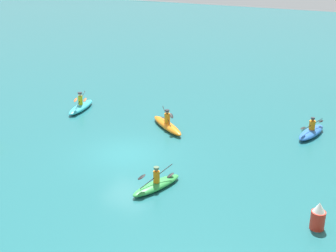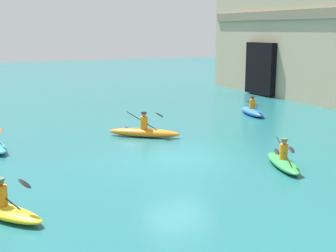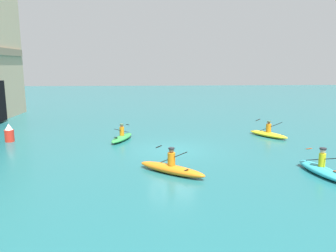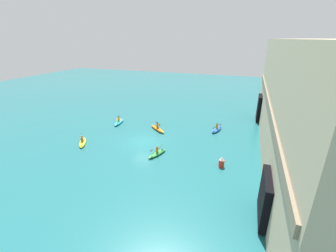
{
  "view_description": "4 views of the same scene",
  "coord_description": "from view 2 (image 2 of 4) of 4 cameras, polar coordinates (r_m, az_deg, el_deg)",
  "views": [
    {
      "loc": [
        19.36,
        11.69,
        10.58
      ],
      "look_at": [
        -1.51,
        1.67,
        1.36
      ],
      "focal_mm": 50.0,
      "sensor_mm": 36.0,
      "label": 1
    },
    {
      "loc": [
        15.78,
        -7.8,
        4.98
      ],
      "look_at": [
        -2.4,
        0.76,
        0.82
      ],
      "focal_mm": 50.0,
      "sensor_mm": 36.0,
      "label": 2
    },
    {
      "loc": [
        -18.23,
        1.35,
        4.82
      ],
      "look_at": [
        -2.77,
        0.41,
        1.92
      ],
      "focal_mm": 35.0,
      "sensor_mm": 36.0,
      "label": 3
    },
    {
      "loc": [
        23.34,
        11.79,
        12.29
      ],
      "look_at": [
        -0.63,
        3.21,
        2.32
      ],
      "focal_mm": 24.0,
      "sensor_mm": 36.0,
      "label": 4
    }
  ],
  "objects": [
    {
      "name": "kayak_blue",
      "position": [
        28.17,
        10.22,
        1.82
      ],
      "size": [
        2.95,
        1.43,
        1.12
      ],
      "rotation": [
        0.0,
        0.0,
        6.05
      ],
      "color": "blue",
      "rests_on": "ground"
    },
    {
      "name": "ground_plane",
      "position": [
        18.3,
        1.05,
        -4.11
      ],
      "size": [
        120.0,
        120.0,
        0.0
      ],
      "primitive_type": "plane",
      "color": "#1E6066"
    },
    {
      "name": "kayak_orange",
      "position": [
        22.06,
        -2.94,
        -0.69
      ],
      "size": [
        2.63,
        3.1,
        1.24
      ],
      "rotation": [
        0.0,
        0.0,
        0.91
      ],
      "color": "orange",
      "rests_on": "ground"
    },
    {
      "name": "kayak_green",
      "position": [
        17.72,
        13.87,
        -4.26
      ],
      "size": [
        2.89,
        1.6,
        1.1
      ],
      "rotation": [
        0.0,
        0.0,
        2.8
      ],
      "color": "green",
      "rests_on": "ground"
    },
    {
      "name": "kayak_yellow",
      "position": [
        13.58,
        -19.57,
        -9.54
      ],
      "size": [
        2.89,
        2.24,
        1.18
      ],
      "rotation": [
        0.0,
        0.0,
        0.58
      ],
      "color": "yellow",
      "rests_on": "ground"
    }
  ]
}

